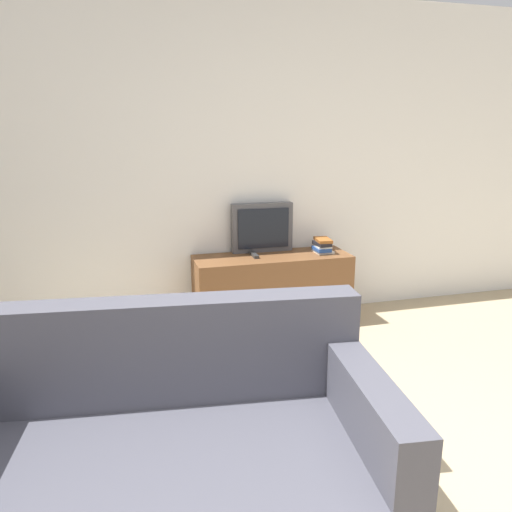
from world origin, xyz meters
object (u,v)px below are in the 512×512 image
book_stack (322,246)px  remote_on_stand (254,255)px  television (262,228)px  tv_stand (272,290)px  couch (168,474)px

book_stack → remote_on_stand: size_ratio=1.12×
television → book_stack: television is taller
tv_stand → book_stack: size_ratio=6.17×
couch → book_stack: bearing=60.7°
book_stack → remote_on_stand: book_stack is taller
book_stack → tv_stand: bearing=178.6°
book_stack → remote_on_stand: bearing=176.1°
couch → remote_on_stand: (0.91, 2.08, 0.29)m
television → couch: bearing=-114.6°
tv_stand → television: size_ratio=2.48×
television → remote_on_stand: bearing=-127.9°
tv_stand → book_stack: bearing=-1.4°
couch → television: bearing=72.1°
book_stack → remote_on_stand: 0.58m
tv_stand → couch: couch is taller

